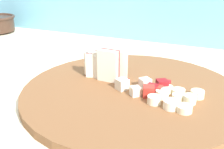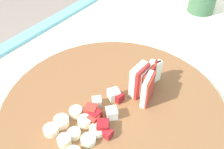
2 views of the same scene
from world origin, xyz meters
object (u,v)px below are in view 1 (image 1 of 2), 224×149
object	(u,v)px
apple_wedge_fan	(105,65)
apple_dice_pile	(145,87)
cutting_board	(132,92)
banana_slice_rows	(175,98)

from	to	relation	value
apple_wedge_fan	apple_dice_pile	xyz separation A→B (m)	(0.10, -0.03, -0.02)
cutting_board	apple_dice_pile	distance (m)	0.03
apple_wedge_fan	banana_slice_rows	size ratio (longest dim) A/B	1.03
cutting_board	banana_slice_rows	size ratio (longest dim) A/B	4.66
apple_wedge_fan	apple_dice_pile	world-z (taller)	apple_wedge_fan
cutting_board	apple_wedge_fan	size ratio (longest dim) A/B	4.54
apple_wedge_fan	banana_slice_rows	world-z (taller)	apple_wedge_fan
banana_slice_rows	apple_dice_pile	bearing A→B (deg)	165.46
apple_wedge_fan	banana_slice_rows	distance (m)	0.17
apple_dice_pile	banana_slice_rows	size ratio (longest dim) A/B	1.09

